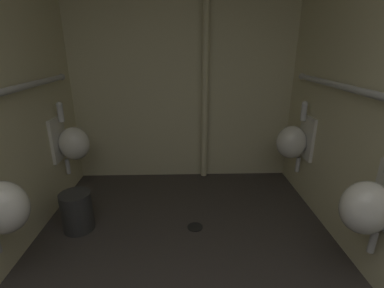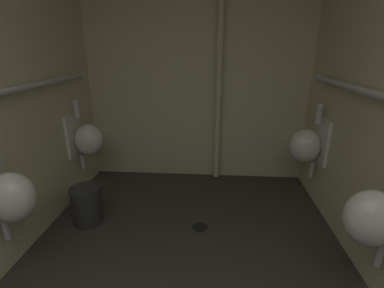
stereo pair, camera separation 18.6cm
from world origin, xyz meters
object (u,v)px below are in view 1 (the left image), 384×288
at_px(urinal_right_mid, 370,206).
at_px(standpipe_back_wall, 205,74).
at_px(floor_drain, 195,227).
at_px(urinal_right_far, 294,141).
at_px(waste_bin, 77,211).
at_px(urinal_left_far, 72,142).

bearing_deg(urinal_right_mid, standpipe_back_wall, 116.91).
bearing_deg(floor_drain, urinal_right_far, 27.50).
relative_size(standpipe_back_wall, waste_bin, 6.98).
relative_size(urinal_right_mid, standpipe_back_wall, 0.31).
bearing_deg(urinal_left_far, urinal_right_far, -0.72).
bearing_deg(standpipe_back_wall, waste_bin, -139.62).
relative_size(urinal_left_far, floor_drain, 5.39).
bearing_deg(waste_bin, urinal_left_far, 108.47).
height_order(urinal_right_far, floor_drain, urinal_right_far).
bearing_deg(urinal_left_far, floor_drain, -24.76).
xyz_separation_m(urinal_left_far, floor_drain, (1.22, -0.56, -0.63)).
height_order(urinal_right_mid, standpipe_back_wall, standpipe_back_wall).
height_order(standpipe_back_wall, waste_bin, standpipe_back_wall).
distance_m(standpipe_back_wall, floor_drain, 1.63).
xyz_separation_m(urinal_right_mid, standpipe_back_wall, (-0.88, 1.73, 0.62)).
distance_m(urinal_right_far, standpipe_back_wall, 1.18).
height_order(urinal_left_far, waste_bin, urinal_left_far).
distance_m(urinal_left_far, waste_bin, 0.73).
height_order(urinal_right_far, standpipe_back_wall, standpipe_back_wall).
height_order(standpipe_back_wall, floor_drain, standpipe_back_wall).
height_order(urinal_right_mid, floor_drain, urinal_right_mid).
bearing_deg(urinal_right_far, waste_bin, -165.93).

